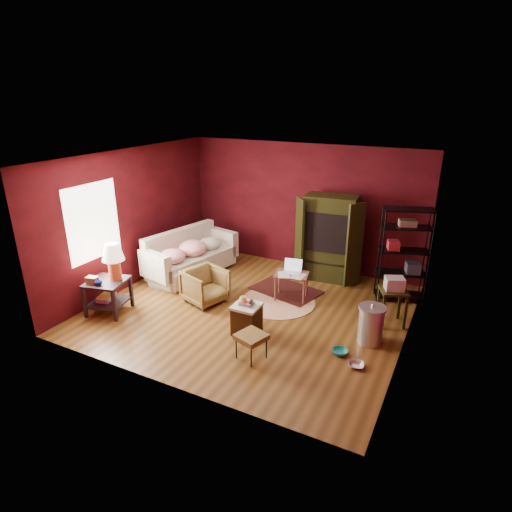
{
  "coord_description": "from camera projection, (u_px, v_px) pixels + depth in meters",
  "views": [
    {
      "loc": [
        3.34,
        -6.31,
        3.82
      ],
      "look_at": [
        0.0,
        0.2,
        1.0
      ],
      "focal_mm": 30.0,
      "sensor_mm": 36.0,
      "label": 1
    }
  ],
  "objects": [
    {
      "name": "vase",
      "position": [
        98.0,
        282.0,
        7.51
      ],
      "size": [
        0.18,
        0.18,
        0.14
      ],
      "primitive_type": "imported",
      "rotation": [
        0.0,
        0.0,
        0.28
      ],
      "color": "#0D1045",
      "rests_on": "side_table"
    },
    {
      "name": "laptop_desk",
      "position": [
        292.0,
        276.0,
        8.26
      ],
      "size": [
        0.71,
        0.6,
        0.79
      ],
      "rotation": [
        0.0,
        0.0,
        0.2
      ],
      "color": "brown",
      "rests_on": "ground"
    },
    {
      "name": "rug_round",
      "position": [
        278.0,
        302.0,
        8.3
      ],
      "size": [
        1.78,
        1.78,
        0.01
      ],
      "rotation": [
        0.0,
        0.0,
        -0.28
      ],
      "color": "beige",
      "rests_on": "ground"
    },
    {
      "name": "armchair",
      "position": [
        205.0,
        284.0,
        8.2
      ],
      "size": [
        0.85,
        0.88,
        0.73
      ],
      "primitive_type": "imported",
      "rotation": [
        0.0,
        0.0,
        1.26
      ],
      "color": "black",
      "rests_on": "ground"
    },
    {
      "name": "sofa",
      "position": [
        190.0,
        258.0,
        9.44
      ],
      "size": [
        0.64,
        1.97,
        0.76
      ],
      "primitive_type": "imported",
      "rotation": [
        0.0,
        0.0,
        1.53
      ],
      "color": "beige",
      "rests_on": "ground"
    },
    {
      "name": "hamper",
      "position": [
        247.0,
        319.0,
        7.14
      ],
      "size": [
        0.44,
        0.44,
        0.61
      ],
      "rotation": [
        0.0,
        0.0,
        0.01
      ],
      "color": "#3F260E",
      "rests_on": "ground"
    },
    {
      "name": "pet_bowl_turquoise",
      "position": [
        340.0,
        347.0,
        6.61
      ],
      "size": [
        0.26,
        0.15,
        0.25
      ],
      "primitive_type": "imported",
      "rotation": [
        0.0,
        0.0,
        -0.29
      ],
      "color": "teal",
      "rests_on": "ground"
    },
    {
      "name": "side_table",
      "position": [
        110.0,
        272.0,
        7.7
      ],
      "size": [
        0.8,
        0.8,
        1.31
      ],
      "rotation": [
        0.0,
        0.0,
        0.24
      ],
      "color": "black",
      "rests_on": "ground"
    },
    {
      "name": "small_stand",
      "position": [
        394.0,
        290.0,
        7.3
      ],
      "size": [
        0.58,
        0.58,
        0.88
      ],
      "rotation": [
        0.0,
        0.0,
        0.43
      ],
      "color": "black",
      "rests_on": "ground"
    },
    {
      "name": "sofa_cushions",
      "position": [
        189.0,
        256.0,
        9.42
      ],
      "size": [
        1.29,
        2.3,
        0.91
      ],
      "rotation": [
        0.0,
        0.0,
        -0.21
      ],
      "color": "beige",
      "rests_on": "sofa"
    },
    {
      "name": "rug_oriental",
      "position": [
        286.0,
        290.0,
        8.77
      ],
      "size": [
        1.5,
        1.17,
        0.01
      ],
      "rotation": [
        0.0,
        0.0,
        -0.24
      ],
      "color": "#4F1715",
      "rests_on": "ground"
    },
    {
      "name": "trash_can",
      "position": [
        371.0,
        324.0,
        6.87
      ],
      "size": [
        0.47,
        0.47,
        0.69
      ],
      "rotation": [
        0.0,
        0.0,
        -0.07
      ],
      "color": "silver",
      "rests_on": "ground"
    },
    {
      "name": "wire_shelving",
      "position": [
        405.0,
        251.0,
        8.04
      ],
      "size": [
        0.98,
        0.67,
        1.84
      ],
      "rotation": [
        0.0,
        0.0,
        0.34
      ],
      "color": "black",
      "rests_on": "ground"
    },
    {
      "name": "mug",
      "position": [
        243.0,
        298.0,
        7.01
      ],
      "size": [
        0.14,
        0.13,
        0.12
      ],
      "primitive_type": "imported",
      "rotation": [
        0.0,
        0.0,
        0.37
      ],
      "color": "#FFF07C",
      "rests_on": "hamper"
    },
    {
      "name": "footstool",
      "position": [
        251.0,
        338.0,
        6.43
      ],
      "size": [
        0.51,
        0.51,
        0.42
      ],
      "rotation": [
        0.0,
        0.0,
        -0.31
      ],
      "color": "black",
      "rests_on": "ground"
    },
    {
      "name": "pet_bowl_steel",
      "position": [
        357.0,
        360.0,
        6.31
      ],
      "size": [
        0.24,
        0.1,
        0.23
      ],
      "primitive_type": "imported",
      "rotation": [
        0.0,
        0.0,
        0.18
      ],
      "color": "silver",
      "rests_on": "ground"
    },
    {
      "name": "tv_armoire",
      "position": [
        329.0,
        237.0,
        9.02
      ],
      "size": [
        1.44,
        0.84,
        1.84
      ],
      "rotation": [
        0.0,
        0.0,
        0.09
      ],
      "color": "black",
      "rests_on": "ground"
    },
    {
      "name": "room",
      "position": [
        248.0,
        238.0,
        7.54
      ],
      "size": [
        5.54,
        5.04,
        2.84
      ],
      "color": "brown",
      "rests_on": "ground"
    }
  ]
}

